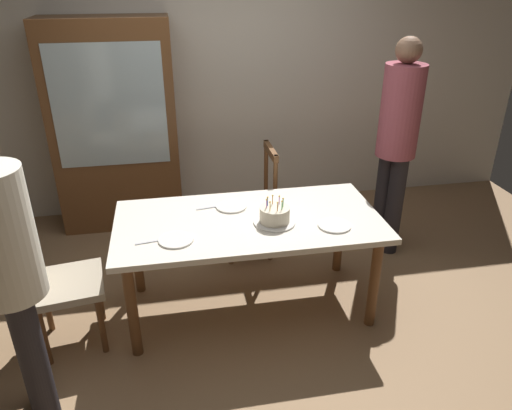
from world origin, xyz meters
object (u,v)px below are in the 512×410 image
Objects in this scene: person_celebrant at (9,270)px; plate_near_celebrant at (176,240)px; birthday_cake at (275,216)px; china_cabinet at (115,127)px; plate_near_guest at (335,225)px; plate_far_side at (231,206)px; person_guest at (397,136)px; dining_table at (249,230)px; chair_upholstered at (49,276)px; chair_spindle_back at (251,204)px.

plate_near_celebrant is at bearing 32.04° from person_celebrant.
china_cabinet reaches higher than birthday_cake.
plate_near_guest is 0.12× the size of china_cabinet.
plate_far_side is at bearing 130.75° from birthday_cake.
plate_near_celebrant and plate_far_side have the same top height.
plate_near_celebrant is 0.12× the size of person_guest.
dining_table is 0.23m from birthday_cake.
china_cabinet reaches higher than person_celebrant.
person_guest reaches higher than plate_near_guest.
plate_near_guest is 1.17m from person_guest.
person_celebrant is at bearing -98.34° from china_cabinet.
plate_near_guest is (0.38, -0.11, -0.05)m from birthday_cake.
plate_near_guest is at bearing -1.25° from chair_upholstered.
birthday_cake is at bearing -49.25° from plate_far_side.
person_celebrant is (-1.83, -0.50, 0.20)m from plate_near_guest.
plate_far_side is (-0.25, 0.29, -0.05)m from birthday_cake.
chair_spindle_back is at bearing 67.43° from plate_far_side.
dining_table is at bearing 22.24° from plate_near_celebrant.
plate_far_side is (0.40, 0.40, 0.00)m from plate_near_celebrant.
dining_table is 1.89× the size of chair_upholstered.
china_cabinet reaches higher than plate_near_celebrant.
plate_near_celebrant is at bearing -157.76° from dining_table.
plate_near_guest is at bearing -16.83° from birthday_cake.
chair_spindle_back is at bearing 45.61° from person_celebrant.
chair_spindle_back is (0.64, 0.97, -0.27)m from plate_near_celebrant.
birthday_cake is 1.59m from person_celebrant.
plate_near_celebrant is at bearing -170.04° from birthday_cake.
plate_near_guest is 0.23× the size of chair_upholstered.
plate_near_celebrant is 0.97m from person_celebrant.
birthday_cake reaches higher than plate_near_guest.
china_cabinet reaches higher than chair_upholstered.
birthday_cake is 0.29× the size of chair_upholstered.
person_celebrant is 0.91× the size of person_guest.
person_celebrant reaches higher than birthday_cake.
dining_table is 1.30m from chair_upholstered.
plate_near_celebrant is 1.19m from chair_spindle_back.
person_celebrant reaches higher than plate_far_side.
birthday_cake is 0.29× the size of chair_spindle_back.
plate_near_celebrant is 1.03m from plate_near_guest.
plate_near_celebrant is at bearing -123.37° from chair_spindle_back.
china_cabinet is at bearing 81.66° from person_celebrant.
birthday_cake is 0.15× the size of china_cabinet.
birthday_cake is 1.47m from chair_upholstered.
person_celebrant is (-1.29, -0.70, 0.29)m from dining_table.
plate_near_guest is 0.12× the size of person_guest.
person_guest is (2.60, 0.77, 0.50)m from chair_upholstered.
china_cabinet is (-0.47, 1.76, 0.22)m from plate_near_celebrant.
chair_spindle_back is 1.32m from person_guest.
chair_upholstered reaches higher than dining_table.
person_guest is at bearing 26.65° from person_celebrant.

